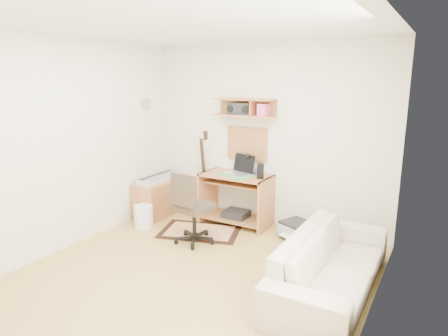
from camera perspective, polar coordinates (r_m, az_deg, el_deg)
The scene contains 22 objects.
floor at distance 4.37m, azimuth -5.43°, elevation -15.93°, with size 3.60×4.00×0.01m, color tan.
ceiling at distance 3.86m, azimuth -6.30°, elevation 20.38°, with size 3.60×4.00×0.01m, color white.
back_wall at distance 5.63m, azimuth 6.23°, elevation 4.68°, with size 3.60×0.01×2.60m, color silver.
left_wall at distance 5.17m, azimuth -22.30°, elevation 3.05°, with size 0.01×4.00×2.60m, color silver.
right_wall at distance 3.23m, azimuth 21.14°, elevation -2.29°, with size 0.01×4.00×2.60m, color silver.
wall_shelf at distance 5.60m, azimuth 2.95°, elevation 8.81°, with size 0.90×0.25×0.26m, color #BC7042.
cork_board at distance 5.76m, azimuth 3.37°, elevation 3.60°, with size 0.64×0.03×0.49m, color tan.
wall_photo at distance 6.13m, azimuth -11.33°, elevation 9.12°, with size 0.02×0.20×0.15m, color #4C8CBF.
desk at distance 5.74m, azimuth 1.78°, elevation -4.58°, with size 1.00×0.55×0.75m, color #BC7042, non-canonical shape.
laptop at distance 5.57m, azimuth 2.02°, elevation 0.42°, with size 0.38×0.38×0.29m, color silver, non-canonical shape.
speaker at distance 5.39m, azimuth 5.34°, elevation -0.46°, with size 0.10×0.10×0.21m, color black.
desk_lamp at distance 5.64m, azimuth 4.14°, elevation 0.60°, with size 0.10×0.10×0.30m, color black, non-canonical shape.
pencil_cup at distance 5.59m, azimuth 4.86°, elevation -0.60°, with size 0.07×0.07×0.10m, color #3645A4.
boombox at distance 5.63m, azimuth 2.33°, elevation 8.63°, with size 0.33×0.15×0.17m, color black.
rug at distance 5.57m, azimuth -3.51°, elevation -9.17°, with size 1.08×0.72×0.01m, color beige.
task_chair at distance 5.08m, azimuth -4.40°, elevation -5.70°, with size 0.49×0.49×0.96m, color #352A1F, non-canonical shape.
cabinet at distance 6.26m, azimuth -9.27°, elevation -4.20°, with size 0.40×0.90×0.55m, color #BC7042.
music_keyboard at distance 6.18m, azimuth -9.37°, elevation -1.44°, with size 0.26×0.83×0.07m, color #B2B5BA.
guitar at distance 6.12m, azimuth -3.32°, elevation -0.73°, with size 0.35×0.22×1.32m, color #B05F36, non-canonical shape.
waste_basket at distance 5.81m, azimuth -11.65°, elevation -6.87°, with size 0.27×0.27×0.32m, color white.
printer at distance 5.47m, azimuth 10.90°, elevation -8.95°, with size 0.49×0.38×0.18m, color #A5A8AA.
sofa at distance 4.13m, azimuth 15.48°, elevation -12.02°, with size 2.00×0.58×0.78m, color beige.
Camera 1 is at (2.26, -3.09, 2.10)m, focal length 31.34 mm.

